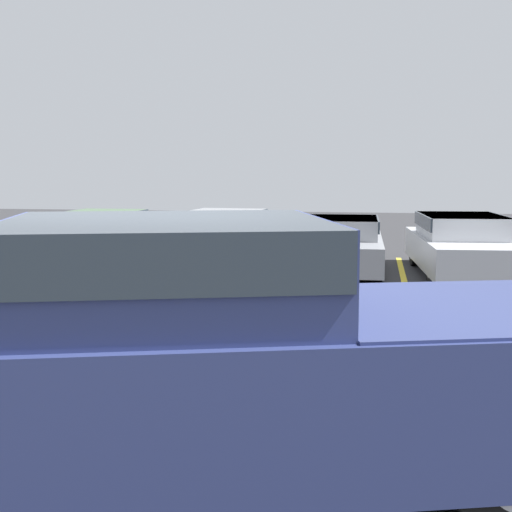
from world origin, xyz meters
The scene contains 10 objects.
ground_plane centered at (0.00, 0.00, 0.00)m, with size 60.00×60.00×0.00m, color #2D2D30.
stall_stripe_a centered at (-5.48, 9.68, 0.00)m, with size 0.12×4.93×0.01m, color yellow.
stall_stripe_b centered at (-2.84, 9.68, 0.00)m, with size 0.12×4.93×0.01m, color yellow.
stall_stripe_c centered at (-0.20, 9.68, 0.00)m, with size 0.12×4.93×0.01m, color yellow.
stall_stripe_d centered at (2.45, 9.68, 0.00)m, with size 0.12×4.93×0.01m, color yellow.
pickup_truck centered at (0.81, -0.82, 0.92)m, with size 6.17×3.65×1.84m.
parked_sedan_a centered at (-4.18, 9.46, 0.65)m, with size 1.75×4.63×1.21m.
parked_sedan_b centered at (-1.42, 9.65, 0.66)m, with size 1.98×4.40×1.25m.
parked_sedan_c centered at (1.11, 9.69, 0.61)m, with size 1.88×4.50×1.13m.
parked_sedan_d centered at (3.62, 9.49, 0.66)m, with size 2.07×4.90×1.23m.
Camera 1 is at (1.87, -5.36, 2.17)m, focal length 50.00 mm.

